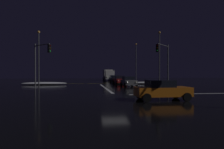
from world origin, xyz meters
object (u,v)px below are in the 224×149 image
Objects in this scene: sedan_black at (116,79)px; box_truck at (108,74)px; streetlamp_right_near at (159,54)px; streetlamp_left_near at (39,54)px; traffic_signal_ne at (164,57)px; sedan_orange_crossing at (162,90)px; sedan_red at (120,80)px; sedan_blue at (113,78)px; sedan_gray at (129,81)px; traffic_signal_nw at (41,57)px; streetlamp_right_far at (136,60)px.

sedan_black is 0.52× the size of box_truck.
sedan_black is 0.45× the size of streetlamp_right_near.
streetlamp_left_near reaches higher than box_truck.
streetlamp_left_near reaches higher than traffic_signal_ne.
sedan_black and sedan_orange_crossing have the same top height.
box_truck is at bearing 99.41° from traffic_signal_ne.
sedan_blue is at bearing 87.62° from sedan_red.
sedan_orange_crossing is at bearing -54.50° from streetlamp_left_near.
sedan_black is at bearing 105.10° from traffic_signal_ne.
streetlamp_left_near is (-18.87, 6.34, 0.81)m from traffic_signal_ne.
sedan_gray is at bearing -90.87° from sedan_blue.
sedan_red is 0.70× the size of traffic_signal_nw.
traffic_signal_ne is 19.92m from streetlamp_left_near.
streetlamp_right_near is at bearing -90.00° from streetlamp_right_far.
traffic_signal_ne is 17.18m from traffic_signal_nw.
sedan_orange_crossing is at bearing -91.97° from sedan_blue.
box_truck is 0.84× the size of streetlamp_right_far.
traffic_signal_ne is at bearing -78.93° from sedan_blue.
traffic_signal_nw reaches higher than sedan_red.
box_truck is at bearing 57.44° from streetlamp_left_near.
sedan_gray is at bearing 145.38° from traffic_signal_ne.
streetlamp_left_near reaches higher than sedan_red.
streetlamp_left_near reaches higher than sedan_gray.
streetlamp_right_near is at bearing 68.90° from sedan_orange_crossing.
streetlamp_right_far is (6.59, 12.53, 4.82)m from sedan_red.
sedan_red is at bearing -92.58° from sedan_black.
streetlamp_right_near is (6.09, -15.38, 4.68)m from sedan_blue.
traffic_signal_nw is at bearing -142.17° from sedan_red.
sedan_blue is 21.67m from streetlamp_left_near.
traffic_signal_nw is at bearing -161.98° from streetlamp_right_near.
box_truck is at bearing 91.32° from sedan_black.
sedan_gray is 15.34m from streetlamp_left_near.
box_truck is 29.01m from traffic_signal_ne.
sedan_red is 22.32m from sedan_orange_crossing.
sedan_red is 16.11m from traffic_signal_nw.
sedan_blue is 7.79m from streetlamp_right_far.
streetlamp_right_far reaches higher than sedan_blue.
traffic_signal_ne is at bearing -106.19° from streetlamp_right_near.
streetlamp_right_far reaches higher than streetlamp_left_near.
streetlamp_right_far is at bearing 43.04° from sedan_black.
streetlamp_left_near is 26.17m from streetlamp_right_far.
traffic_signal_nw is 0.63× the size of streetlamp_right_far.
box_truck is 41.01m from sedan_orange_crossing.
sedan_gray is 1.00× the size of sedan_red.
sedan_black is 0.70× the size of traffic_signal_nw.
streetlamp_right_near reaches higher than sedan_red.
box_truck is 23.41m from streetlamp_right_near.
sedan_black is 0.44× the size of streetlamp_right_far.
sedan_red is 0.48× the size of streetlamp_left_near.
streetlamp_right_near is (20.71, -0.00, 0.26)m from streetlamp_left_near.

